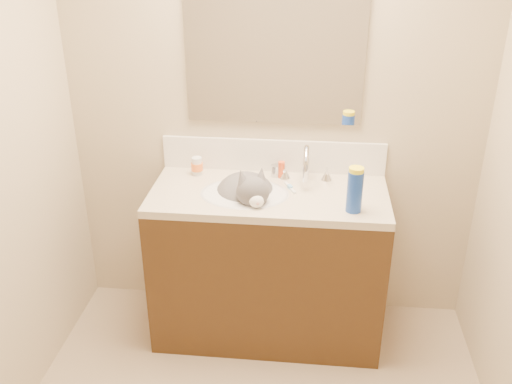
% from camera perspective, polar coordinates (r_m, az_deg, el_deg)
% --- Properties ---
extents(room_shell, '(2.24, 2.54, 2.52)m').
position_cam_1_polar(room_shell, '(1.74, -1.22, 4.66)').
color(room_shell, tan).
rests_on(room_shell, ground).
extents(vanity_cabinet, '(1.20, 0.55, 0.82)m').
position_cam_1_polar(vanity_cabinet, '(3.10, 1.21, -7.48)').
color(vanity_cabinet, '#3B2510').
rests_on(vanity_cabinet, ground).
extents(counter_slab, '(1.20, 0.55, 0.04)m').
position_cam_1_polar(counter_slab, '(2.88, 1.29, -0.34)').
color(counter_slab, beige).
rests_on(counter_slab, vanity_cabinet).
extents(basin, '(0.45, 0.36, 0.14)m').
position_cam_1_polar(basin, '(2.89, -1.14, -1.38)').
color(basin, silver).
rests_on(basin, vanity_cabinet).
extents(faucet, '(0.28, 0.20, 0.21)m').
position_cam_1_polar(faucet, '(2.96, 5.01, 2.51)').
color(faucet, silver).
rests_on(faucet, counter_slab).
extents(cat, '(0.43, 0.46, 0.33)m').
position_cam_1_polar(cat, '(2.90, -0.92, -0.30)').
color(cat, '#4F4D4F').
rests_on(cat, basin).
extents(backsplash, '(1.20, 0.02, 0.18)m').
position_cam_1_polar(backsplash, '(3.08, 1.72, 3.66)').
color(backsplash, silver).
rests_on(backsplash, counter_slab).
extents(mirror, '(0.90, 0.02, 0.80)m').
position_cam_1_polar(mirror, '(2.91, 1.88, 14.48)').
color(mirror, white).
rests_on(mirror, room_shell).
extents(pill_bottle, '(0.07, 0.07, 0.10)m').
position_cam_1_polar(pill_bottle, '(3.07, -5.92, 2.60)').
color(pill_bottle, silver).
rests_on(pill_bottle, counter_slab).
extents(pill_label, '(0.08, 0.08, 0.04)m').
position_cam_1_polar(pill_label, '(3.07, -5.92, 2.55)').
color(pill_label, orange).
rests_on(pill_label, pill_bottle).
extents(silver_jar, '(0.06, 0.06, 0.06)m').
position_cam_1_polar(silver_jar, '(3.04, 2.01, 2.14)').
color(silver_jar, '#B7B7BC').
rests_on(silver_jar, counter_slab).
extents(amber_bottle, '(0.04, 0.04, 0.09)m').
position_cam_1_polar(amber_bottle, '(3.02, 2.56, 2.25)').
color(amber_bottle, '#ED4C1B').
rests_on(amber_bottle, counter_slab).
extents(toothbrush, '(0.07, 0.13, 0.01)m').
position_cam_1_polar(toothbrush, '(2.91, 3.42, 0.44)').
color(toothbrush, silver).
rests_on(toothbrush, counter_slab).
extents(toothbrush_head, '(0.03, 0.04, 0.02)m').
position_cam_1_polar(toothbrush_head, '(2.91, 3.42, 0.51)').
color(toothbrush_head, '#6FB2EC').
rests_on(toothbrush_head, counter_slab).
extents(spray_can, '(0.10, 0.10, 0.20)m').
position_cam_1_polar(spray_can, '(2.69, 9.84, 0.03)').
color(spray_can, '#173CA3').
rests_on(spray_can, counter_slab).
extents(spray_cap, '(0.09, 0.09, 0.04)m').
position_cam_1_polar(spray_cap, '(2.64, 10.00, 1.99)').
color(spray_cap, yellow).
rests_on(spray_cap, spray_can).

